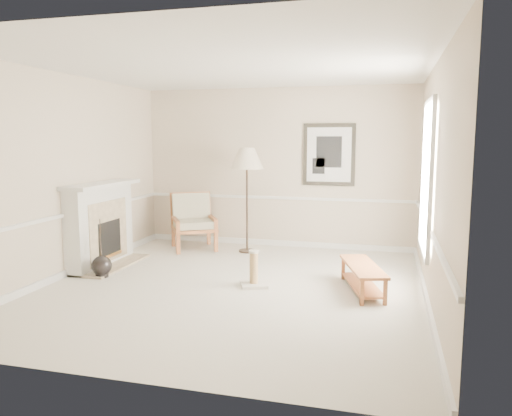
{
  "coord_description": "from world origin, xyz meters",
  "views": [
    {
      "loc": [
        1.97,
        -6.21,
        1.98
      ],
      "look_at": [
        0.14,
        0.7,
        0.99
      ],
      "focal_mm": 35.0,
      "sensor_mm": 36.0,
      "label": 1
    }
  ],
  "objects_px": {
    "floor_lamp": "(247,161)",
    "scratching_post": "(254,275)",
    "armchair": "(193,219)",
    "bench": "(363,274)",
    "floor_vase": "(102,266)"
  },
  "relations": [
    {
      "from": "floor_lamp",
      "to": "scratching_post",
      "type": "relative_size",
      "value": 3.67
    },
    {
      "from": "armchair",
      "to": "scratching_post",
      "type": "xyz_separation_m",
      "value": [
        1.7,
        -2.05,
        -0.38
      ]
    },
    {
      "from": "bench",
      "to": "scratching_post",
      "type": "height_order",
      "value": "scratching_post"
    },
    {
      "from": "floor_vase",
      "to": "floor_lamp",
      "type": "bearing_deg",
      "value": 52.95
    },
    {
      "from": "floor_vase",
      "to": "floor_lamp",
      "type": "distance_m",
      "value": 3.0
    },
    {
      "from": "bench",
      "to": "floor_vase",
      "type": "bearing_deg",
      "value": -175.81
    },
    {
      "from": "floor_vase",
      "to": "armchair",
      "type": "xyz_separation_m",
      "value": [
        0.54,
        2.17,
        0.38
      ]
    },
    {
      "from": "floor_vase",
      "to": "floor_lamp",
      "type": "relative_size",
      "value": 0.47
    },
    {
      "from": "floor_vase",
      "to": "floor_lamp",
      "type": "xyz_separation_m",
      "value": [
        1.59,
        2.1,
        1.44
      ]
    },
    {
      "from": "floor_lamp",
      "to": "armchair",
      "type": "bearing_deg",
      "value": 176.13
    },
    {
      "from": "scratching_post",
      "to": "floor_vase",
      "type": "bearing_deg",
      "value": -176.88
    },
    {
      "from": "floor_vase",
      "to": "bench",
      "type": "height_order",
      "value": "floor_vase"
    },
    {
      "from": "armchair",
      "to": "scratching_post",
      "type": "height_order",
      "value": "armchair"
    },
    {
      "from": "armchair",
      "to": "floor_lamp",
      "type": "height_order",
      "value": "floor_lamp"
    },
    {
      "from": "bench",
      "to": "armchair",
      "type": "bearing_deg",
      "value": 148.74
    }
  ]
}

